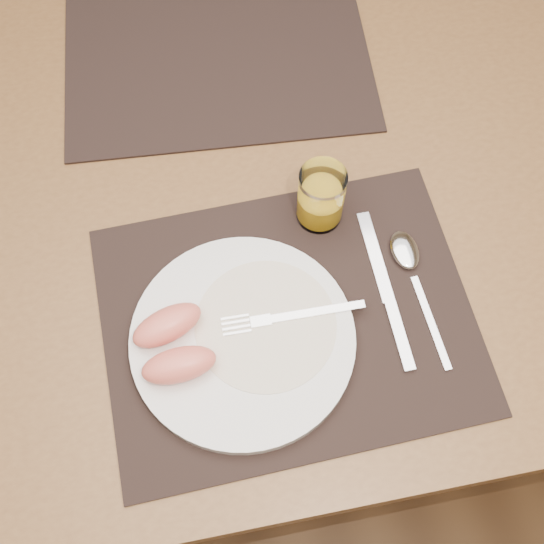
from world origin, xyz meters
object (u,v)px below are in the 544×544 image
(table, at_px, (249,205))
(fork, at_px, (281,318))
(spoon, at_px, (408,260))
(juice_glass, at_px, (321,199))
(placemat_far, at_px, (217,52))
(knife, at_px, (389,302))
(plate, at_px, (243,339))
(placemat_near, at_px, (288,319))

(table, distance_m, fork, 0.25)
(fork, xyz_separation_m, spoon, (0.18, 0.05, -0.01))
(table, relative_size, juice_glass, 15.50)
(placemat_far, relative_size, knife, 2.04)
(spoon, bearing_deg, placemat_far, 115.08)
(placemat_far, relative_size, juice_glass, 4.98)
(table, bearing_deg, fork, -89.43)
(placemat_far, height_order, juice_glass, juice_glass)
(plate, bearing_deg, placemat_near, 17.97)
(knife, distance_m, spoon, 0.06)
(table, bearing_deg, plate, -101.10)
(placemat_far, distance_m, knife, 0.47)
(plate, height_order, spoon, plate)
(table, bearing_deg, placemat_near, -86.78)
(placemat_far, bearing_deg, knife, -71.72)
(plate, relative_size, knife, 1.23)
(placemat_far, height_order, knife, knife)
(plate, bearing_deg, knife, 4.89)
(knife, bearing_deg, plate, -175.11)
(table, bearing_deg, spoon, -44.41)
(table, distance_m, knife, 0.28)
(plate, bearing_deg, fork, 16.76)
(knife, height_order, juice_glass, juice_glass)
(knife, bearing_deg, juice_glass, 112.59)
(plate, height_order, fork, fork)
(juice_glass, bearing_deg, spoon, -43.15)
(table, height_order, spoon, spoon)
(table, height_order, juice_glass, juice_glass)
(plate, bearing_deg, juice_glass, 50.36)
(juice_glass, bearing_deg, plate, -129.64)
(table, relative_size, knife, 6.36)
(table, height_order, knife, knife)
(plate, distance_m, knife, 0.19)
(table, bearing_deg, knife, -57.98)
(spoon, bearing_deg, plate, -163.78)
(placemat_near, bearing_deg, juice_glass, 63.00)
(spoon, bearing_deg, placemat_near, -164.42)
(fork, relative_size, knife, 0.79)
(spoon, height_order, juice_glass, juice_glass)
(knife, bearing_deg, placemat_far, 108.28)
(placemat_far, distance_m, fork, 0.44)
(plate, xyz_separation_m, juice_glass, (0.13, 0.16, 0.03))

